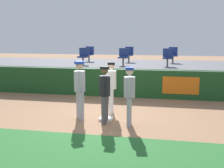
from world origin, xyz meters
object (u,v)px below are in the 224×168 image
at_px(seat_front_right, 168,56).
at_px(seat_front_left, 83,55).
at_px(player_umpire, 105,91).
at_px(player_coach_visitor, 80,86).
at_px(seat_front_center, 123,56).
at_px(seat_back_left, 89,53).
at_px(seat_back_right, 173,54).
at_px(player_fielder_home, 111,84).
at_px(player_runner_visitor, 129,92).
at_px(seat_back_center, 129,53).
at_px(first_base, 106,119).

bearing_deg(seat_front_right, seat_front_left, 180.00).
bearing_deg(player_umpire, player_coach_visitor, -105.51).
xyz_separation_m(player_umpire, seat_front_right, (1.86, 5.24, 0.68)).
bearing_deg(seat_front_center, seat_back_left, 141.03).
height_order(seat_back_right, seat_back_left, same).
relative_size(player_fielder_home, seat_front_center, 2.13).
distance_m(player_fielder_home, player_runner_visitor, 1.37).
bearing_deg(player_umpire, player_runner_visitor, 84.69).
distance_m(seat_front_right, seat_back_left, 4.69).
distance_m(seat_front_right, seat_back_right, 1.82).
distance_m(player_fielder_home, player_umpire, 1.06).
distance_m(seat_back_center, seat_front_left, 2.73).
bearing_deg(seat_back_center, seat_front_center, -91.05).
bearing_deg(seat_back_right, seat_back_left, 180.00).
bearing_deg(first_base, seat_back_center, 91.53).
height_order(seat_front_center, seat_front_left, same).
bearing_deg(seat_front_right, seat_back_center, 138.99).
xyz_separation_m(player_coach_visitor, player_umpire, (0.87, -0.25, -0.07)).
xyz_separation_m(player_umpire, seat_front_center, (-0.25, 5.24, 0.68)).
bearing_deg(player_runner_visitor, seat_back_left, -162.65).
distance_m(seat_front_center, seat_front_left, 2.02).
distance_m(first_base, player_coach_visitor, 1.34).
bearing_deg(seat_back_center, first_base, -88.47).
bearing_deg(player_coach_visitor, player_umpire, 39.92).
distance_m(player_fielder_home, player_coach_visitor, 1.19).
relative_size(seat_front_center, seat_front_left, 1.00).
bearing_deg(seat_back_right, seat_front_center, -143.01).
height_order(seat_front_center, seat_front_right, same).
distance_m(seat_front_center, seat_back_center, 1.80).
bearing_deg(seat_back_left, player_coach_visitor, -76.76).
height_order(player_runner_visitor, seat_back_right, seat_back_right).
bearing_deg(seat_back_right, first_base, -107.89).
xyz_separation_m(first_base, seat_back_center, (-0.18, 6.74, 1.67)).
distance_m(seat_back_left, seat_front_left, 1.81).
bearing_deg(seat_front_right, player_fielder_home, -114.01).
xyz_separation_m(player_fielder_home, player_runner_visitor, (0.77, -1.14, -0.01)).
bearing_deg(seat_front_center, first_base, -87.53).
height_order(player_coach_visitor, seat_back_center, seat_back_center).
bearing_deg(first_base, player_fielder_home, 88.01).
height_order(first_base, player_coach_visitor, player_coach_visitor).
distance_m(player_runner_visitor, seat_back_left, 7.85).
height_order(seat_back_center, seat_back_left, same).
xyz_separation_m(seat_front_right, seat_back_center, (-2.07, 1.80, 0.00)).
height_order(first_base, seat_back_right, seat_back_right).
distance_m(first_base, seat_front_center, 5.22).
distance_m(seat_front_center, seat_front_right, 2.10).
distance_m(player_runner_visitor, player_umpire, 0.77).
relative_size(player_fielder_home, player_umpire, 1.02).
distance_m(first_base, seat_back_center, 6.94).
relative_size(player_runner_visitor, seat_front_right, 2.10).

